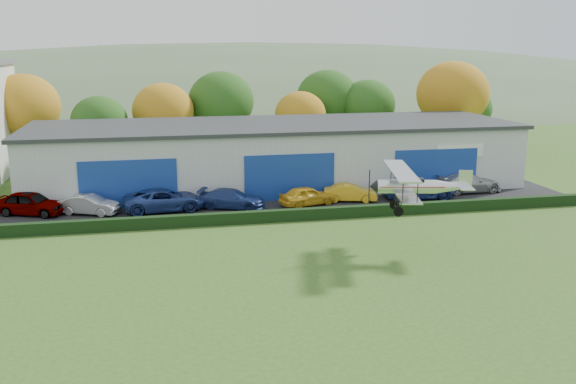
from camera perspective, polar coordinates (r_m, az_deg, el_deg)
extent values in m
plane|color=#2E5D1D|center=(27.98, -0.41, -11.68)|extent=(300.00, 300.00, 0.00)
cube|color=black|center=(48.07, -1.93, -1.11)|extent=(48.00, 9.00, 0.05)
cube|color=black|center=(43.40, -0.83, -2.12)|extent=(46.00, 0.60, 0.80)
cube|color=#B2B7BC|center=(54.66, -1.17, 3.25)|extent=(40.00, 12.00, 5.00)
cube|color=#2D3033|center=(54.28, -1.19, 6.01)|extent=(40.60, 12.60, 0.30)
cube|color=navy|center=(47.94, -14.00, 0.65)|extent=(7.00, 0.12, 3.60)
cube|color=navy|center=(48.96, 0.16, 1.29)|extent=(7.00, 0.12, 3.60)
cube|color=navy|center=(52.75, 13.02, 1.80)|extent=(7.00, 0.12, 3.60)
cylinder|color=#3D2614|center=(66.78, -22.14, 3.26)|extent=(0.36, 0.36, 3.15)
ellipsoid|color=#A26C14|center=(66.26, -22.47, 7.06)|extent=(6.84, 6.84, 6.16)
cylinder|color=#3D2614|center=(63.98, -16.24, 2.99)|extent=(0.36, 0.36, 2.45)
ellipsoid|color=#1E4C14|center=(63.51, -16.44, 6.07)|extent=(5.32, 5.32, 4.79)
cylinder|color=#3D2614|center=(65.75, -10.91, 3.68)|extent=(0.36, 0.36, 2.80)
ellipsoid|color=#A26C14|center=(65.25, -11.05, 7.12)|extent=(6.08, 6.08, 5.47)
cylinder|color=#3D2614|center=(68.06, -5.89, 4.30)|extent=(0.36, 0.36, 3.15)
ellipsoid|color=#1E4C14|center=(67.55, -5.97, 8.04)|extent=(6.84, 6.84, 6.16)
cylinder|color=#3D2614|center=(67.47, 1.09, 4.00)|extent=(0.36, 0.36, 2.45)
ellipsoid|color=#A26C14|center=(67.03, 1.10, 6.92)|extent=(5.32, 5.32, 4.79)
cylinder|color=#3D2614|center=(71.54, 7.00, 4.55)|extent=(0.36, 0.36, 2.80)
ellipsoid|color=#1E4C14|center=(71.09, 7.09, 7.71)|extent=(6.08, 6.08, 5.47)
cylinder|color=#3D2614|center=(70.89, 14.21, 4.46)|extent=(0.36, 0.36, 3.50)
ellipsoid|color=#A26C14|center=(70.37, 14.43, 8.45)|extent=(7.60, 7.60, 6.84)
cylinder|color=#3D2614|center=(76.29, 15.58, 4.56)|extent=(0.36, 0.36, 2.45)
ellipsoid|color=#1E4C14|center=(75.90, 15.74, 7.14)|extent=(5.32, 5.32, 4.79)
cylinder|color=#3D2614|center=(72.24, 3.48, 4.84)|extent=(0.36, 0.36, 3.15)
ellipsoid|color=#1E4C14|center=(71.75, 3.52, 8.37)|extent=(6.84, 6.84, 6.16)
ellipsoid|color=#4C6642|center=(169.01, -3.29, 3.64)|extent=(320.00, 196.00, 56.00)
ellipsoid|color=#4C6642|center=(191.60, 17.96, 5.79)|extent=(240.00, 126.00, 36.00)
imported|color=gray|center=(48.35, -21.95, -0.92)|extent=(5.28, 3.68, 1.67)
imported|color=silver|center=(47.10, -17.25, -1.08)|extent=(4.44, 2.99, 1.38)
imported|color=navy|center=(46.74, -10.96, -0.70)|extent=(6.06, 3.33, 1.61)
imported|color=navy|center=(46.85, -5.00, -0.60)|extent=(5.22, 3.60, 1.40)
imported|color=gold|center=(47.56, 1.73, -0.34)|extent=(4.53, 2.82, 1.44)
imported|color=gold|center=(48.99, 5.57, -0.07)|extent=(4.22, 2.30, 1.32)
imported|color=navy|center=(50.74, 11.54, 0.32)|extent=(5.76, 2.87, 1.57)
imported|color=silver|center=(53.80, 15.74, 0.81)|extent=(5.55, 2.55, 1.57)
cylinder|color=silver|center=(37.06, 10.49, 0.48)|extent=(3.41, 1.51, 0.79)
cone|color=silver|center=(37.58, 14.44, 0.46)|extent=(2.05, 1.20, 0.79)
cone|color=black|center=(36.79, 7.61, 0.50)|extent=(0.60, 0.86, 0.79)
cube|color=maroon|center=(37.09, 10.90, 0.55)|extent=(3.76, 1.61, 0.05)
cube|color=black|center=(37.06, 11.18, 1.03)|extent=(1.14, 0.75, 0.22)
cube|color=silver|center=(37.08, 10.21, 0.09)|extent=(2.48, 6.38, 0.09)
cube|color=silver|center=(36.82, 10.01, 1.88)|extent=(2.64, 6.74, 0.09)
cylinder|color=black|center=(34.70, 10.19, 0.22)|extent=(0.06, 0.06, 1.14)
cylinder|color=black|center=(34.84, 11.47, 0.21)|extent=(0.06, 0.06, 1.14)
cylinder|color=black|center=(39.10, 9.16, 1.68)|extent=(0.06, 0.06, 1.14)
cylinder|color=black|center=(39.22, 10.29, 1.67)|extent=(0.06, 0.06, 1.14)
cylinder|color=black|center=(36.58, 10.07, 1.32)|extent=(0.09, 0.19, 0.65)
cylinder|color=black|center=(37.17, 9.92, 1.51)|extent=(0.09, 0.19, 0.65)
cylinder|color=black|center=(36.78, 9.73, -0.77)|extent=(0.20, 0.61, 1.07)
cylinder|color=black|center=(37.50, 9.57, -0.50)|extent=(0.20, 0.61, 1.07)
cylinder|color=black|center=(37.26, 9.62, -1.42)|extent=(0.43, 1.63, 0.06)
cylinder|color=black|center=(36.51, 9.80, -1.72)|extent=(0.57, 0.24, 0.56)
cylinder|color=black|center=(38.02, 9.45, -1.13)|extent=(0.57, 0.24, 0.56)
cylinder|color=black|center=(37.77, 15.32, 0.13)|extent=(0.32, 0.12, 0.37)
cube|color=silver|center=(37.72, 15.35, 0.52)|extent=(1.28, 2.39, 0.05)
cube|color=silver|center=(37.65, 15.52, 1.17)|extent=(0.78, 0.23, 0.96)
cube|color=black|center=(36.77, 7.24, 0.50)|extent=(0.07, 0.11, 1.92)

